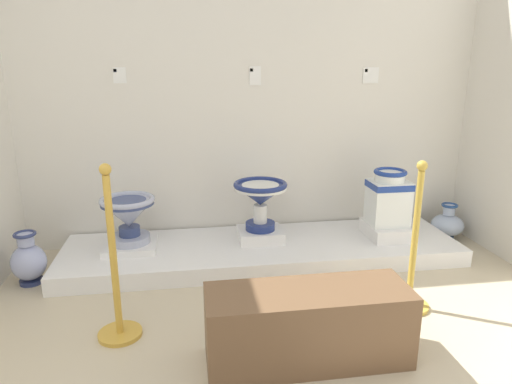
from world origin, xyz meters
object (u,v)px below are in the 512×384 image
plinth_block_rightmost (131,245)px  stanchion_post_near_right (412,266)px  museum_bench (308,325)px  info_placard_third (371,75)px  info_placard_first (119,75)px  info_placard_second (255,76)px  plinth_block_squat_floral (386,230)px  stanchion_post_near_left (116,287)px  antique_toilet_rightmost (128,214)px  plinth_block_tall_cobalt (260,235)px  antique_toilet_squat_floral (388,196)px  decorative_vase_corner (448,224)px  antique_toilet_tall_cobalt (260,195)px  decorative_vase_companion (29,261)px

plinth_block_rightmost → stanchion_post_near_right: size_ratio=0.41×
stanchion_post_near_right → museum_bench: bearing=-151.7°
plinth_block_rightmost → info_placard_third: 2.40m
info_placard_first → info_placard_second: bearing=0.0°
plinth_block_squat_floral → info_placard_second: 1.65m
info_placard_second → stanchion_post_near_left: (-0.99, -1.37, -1.10)m
antique_toilet_rightmost → plinth_block_tall_cobalt: bearing=1.0°
info_placard_third → stanchion_post_near_right: 1.75m
plinth_block_rightmost → plinth_block_squat_floral: (2.04, -0.06, 0.03)m
antique_toilet_rightmost → plinth_block_tall_cobalt: antique_toilet_rightmost is taller
antique_toilet_squat_floral → decorative_vase_corner: 0.77m
info_placard_second → museum_bench: size_ratio=0.14×
antique_toilet_rightmost → antique_toilet_tall_cobalt: bearing=1.0°
plinth_block_squat_floral → museum_bench: museum_bench is taller
plinth_block_tall_cobalt → antique_toilet_tall_cobalt: antique_toilet_tall_cobalt is taller
antique_toilet_tall_cobalt → plinth_block_squat_floral: size_ratio=1.09×
decorative_vase_corner → museum_bench: 2.24m
plinth_block_tall_cobalt → info_placard_first: size_ratio=2.93×
antique_toilet_squat_floral → info_placard_third: 1.03m
info_placard_third → plinth_block_rightmost: bearing=-169.2°
antique_toilet_rightmost → decorative_vase_companion: 0.75m
antique_toilet_squat_floral → decorative_vase_companion: antique_toilet_squat_floral is taller
plinth_block_rightmost → museum_bench: size_ratio=0.37×
info_placard_third → decorative_vase_companion: info_placard_third is taller
info_placard_second → stanchion_post_near_right: size_ratio=0.16×
decorative_vase_corner → info_placard_first: bearing=174.6°
antique_toilet_rightmost → info_placard_first: bearing=95.0°
antique_toilet_tall_cobalt → stanchion_post_near_right: 1.27m
decorative_vase_companion → antique_toilet_rightmost: bearing=18.1°
antique_toilet_rightmost → antique_toilet_tall_cobalt: (1.01, 0.02, 0.09)m
antique_toilet_squat_floral → info_placard_third: (-0.03, 0.45, 0.93)m
info_placard_first → plinth_block_squat_floral: bearing=-12.2°
antique_toilet_tall_cobalt → plinth_block_rightmost: bearing=-179.0°
plinth_block_tall_cobalt → plinth_block_squat_floral: 1.03m
antique_toilet_squat_floral → museum_bench: antique_toilet_squat_floral is taller
plinth_block_tall_cobalt → decorative_vase_companion: decorative_vase_companion is taller
decorative_vase_corner → plinth_block_rightmost: bearing=-177.3°
stanchion_post_near_left → museum_bench: (1.00, -0.37, -0.11)m
info_placard_second → stanchion_post_near_right: (0.79, -1.33, -1.13)m
plinth_block_tall_cobalt → stanchion_post_near_right: 1.26m
plinth_block_rightmost → antique_toilet_tall_cobalt: antique_toilet_tall_cobalt is taller
stanchion_post_near_right → antique_toilet_squat_floral: bearing=75.5°
museum_bench → plinth_block_squat_floral: bearing=52.2°
plinth_block_tall_cobalt → info_placard_third: (1.00, 0.37, 1.23)m
plinth_block_rightmost → info_placard_second: bearing=20.5°
plinth_block_rightmost → decorative_vase_corner: 2.71m
antique_toilet_squat_floral → stanchion_post_near_right: stanchion_post_near_right is taller
plinth_block_squat_floral → stanchion_post_near_left: stanchion_post_near_left is taller
decorative_vase_corner → museum_bench: (-1.68, -1.49, 0.07)m
decorative_vase_corner → stanchion_post_near_right: bearing=-130.0°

